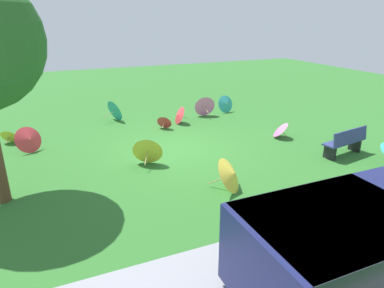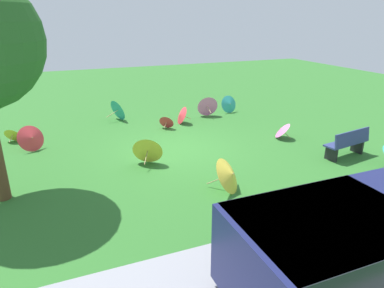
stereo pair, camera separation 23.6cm
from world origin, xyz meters
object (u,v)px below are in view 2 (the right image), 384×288
parasol_red_1 (181,115)px  parasol_teal_3 (119,109)px  parasol_yellow_1 (13,134)px  parasol_pink_0 (207,106)px  parasol_teal_0 (229,104)px  parasol_yellow_3 (148,149)px  parasol_pink_1 (282,130)px  parasol_red_0 (167,122)px  parasol_red_2 (31,138)px  park_bench (348,143)px  parasol_yellow_0 (230,175)px  van_dark (362,242)px

parasol_red_1 → parasol_teal_3: 2.68m
parasol_yellow_1 → parasol_pink_0: 7.74m
parasol_teal_0 → parasol_yellow_3: (4.99, 4.25, 0.05)m
parasol_yellow_1 → parasol_pink_1: parasol_pink_1 is taller
parasol_red_0 → parasol_red_2: parasol_red_2 is taller
park_bench → parasol_red_0: park_bench is taller
parasol_pink_1 → parasol_teal_3: bearing=-42.8°
parasol_teal_0 → parasol_pink_1: size_ratio=0.98×
parasol_red_1 → parasol_red_0: bearing=29.0°
parasol_red_1 → parasol_yellow_3: 4.19m
parasol_yellow_0 → parasol_teal_0: 7.62m
parasol_yellow_1 → parasol_red_2: size_ratio=0.70×
parasol_yellow_0 → parasol_teal_3: (1.34, -7.46, 0.01)m
parasol_red_2 → parasol_yellow_0: bearing=133.4°
parasol_red_0 → parasol_red_2: (4.85, 0.60, 0.15)m
parasol_yellow_1 → parasol_yellow_3: (-3.90, 3.65, 0.17)m
parasol_yellow_1 → parasol_pink_1: 9.55m
van_dark → parasol_pink_1: van_dark is taller
parasol_yellow_3 → parasol_pink_0: bearing=-132.6°
parasol_red_0 → parasol_pink_1: bearing=142.2°
van_dark → parasol_yellow_1: (5.65, -9.87, -0.63)m
parasol_pink_0 → parasol_teal_3: 3.81m
parasol_teal_0 → parasol_yellow_3: parasol_yellow_3 is taller
van_dark → parasol_yellow_3: van_dark is taller
parasol_pink_0 → parasol_red_0: bearing=26.0°
parasol_yellow_0 → parasol_red_1: bearing=-98.5°
parasol_yellow_3 → parasol_yellow_0: bearing=120.0°
parasol_pink_0 → parasol_pink_1: bearing=108.2°
parasol_teal_0 → parasol_red_2: bearing=12.1°
parasol_pink_0 → parasol_teal_3: bearing=-12.2°
parasol_yellow_1 → parasol_teal_3: 4.22m
van_dark → parasol_teal_0: van_dark is taller
parasol_pink_1 → parasol_teal_3: size_ratio=0.84×
van_dark → park_bench: bearing=-133.7°
parasol_red_2 → parasol_teal_3: 4.19m
park_bench → parasol_pink_0: parasol_pink_0 is taller
parasol_teal_0 → parasol_yellow_1: bearing=3.8°
parasol_pink_0 → parasol_teal_0: bearing=-175.6°
parasol_teal_0 → parasol_pink_0: parasol_pink_0 is taller
parasol_red_2 → parasol_red_0: bearing=-173.0°
parasol_red_0 → parasol_red_1: 0.85m
park_bench → parasol_red_2: 10.15m
park_bench → parasol_teal_3: parasol_teal_3 is taller
parasol_pink_1 → parasol_red_1: bearing=-48.7°
parasol_red_1 → parasol_yellow_0: bearing=81.5°
parasol_pink_1 → parasol_yellow_0: bearing=38.4°
parasol_red_2 → parasol_yellow_3: 4.09m
parasol_red_1 → parasol_red_2: bearing=10.2°
parasol_yellow_0 → parasol_red_0: bearing=-91.6°
parasol_yellow_1 → parasol_red_1: bearing=178.5°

